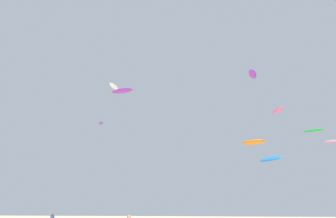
# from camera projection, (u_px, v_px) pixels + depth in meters

# --- Properties ---
(kite_aloft_0) EXTENTS (3.11, 2.45, 0.39)m
(kite_aloft_0) POSITION_uv_depth(u_px,v_px,m) (314.00, 130.00, 47.41)
(kite_aloft_0) COLOR green
(kite_aloft_1) EXTENTS (3.13, 1.72, 0.63)m
(kite_aloft_1) POSITION_uv_depth(u_px,v_px,m) (122.00, 91.00, 39.55)
(kite_aloft_1) COLOR purple
(kite_aloft_3) EXTENTS (1.41, 2.04, 0.24)m
(kite_aloft_3) POSITION_uv_depth(u_px,v_px,m) (101.00, 123.00, 47.99)
(kite_aloft_3) COLOR purple
(kite_aloft_4) EXTENTS (3.66, 4.38, 1.06)m
(kite_aloft_4) POSITION_uv_depth(u_px,v_px,m) (271.00, 159.00, 47.60)
(kite_aloft_4) COLOR blue
(kite_aloft_5) EXTENTS (2.06, 3.56, 0.67)m
(kite_aloft_5) POSITION_uv_depth(u_px,v_px,m) (253.00, 74.00, 44.58)
(kite_aloft_5) COLOR purple
(kite_aloft_6) EXTENTS (1.13, 3.14, 0.38)m
(kite_aloft_6) POSITION_uv_depth(u_px,v_px,m) (114.00, 87.00, 46.01)
(kite_aloft_6) COLOR white
(kite_aloft_7) EXTENTS (1.58, 3.77, 0.38)m
(kite_aloft_7) POSITION_uv_depth(u_px,v_px,m) (278.00, 110.00, 47.57)
(kite_aloft_7) COLOR #E5598C
(kite_aloft_8) EXTENTS (4.27, 3.12, 0.92)m
(kite_aloft_8) POSITION_uv_depth(u_px,v_px,m) (254.00, 142.00, 52.32)
(kite_aloft_8) COLOR orange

